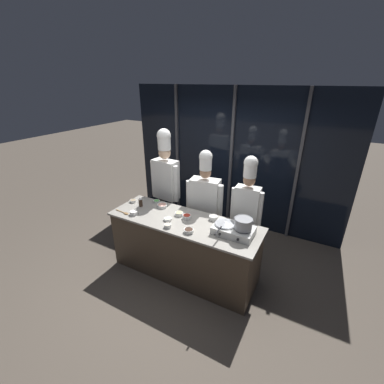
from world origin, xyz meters
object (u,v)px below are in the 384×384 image
prep_bowl_onion (213,217)px  prep_bowl_mushrooms (133,201)px  frying_pan (225,223)px  stock_pot (243,223)px  portable_stove (233,230)px  serving_spoon_solid (125,213)px  prep_bowl_ginger (179,214)px  prep_bowl_rice (134,213)px  prep_bowl_shrimp (162,205)px  prep_bowl_chicken (168,225)px  prep_bowl_chili_flakes (187,216)px  chef_line (247,204)px  squeeze_bottle_soy (141,202)px  prep_bowl_soy_glaze (189,230)px  chef_sous (205,198)px  prep_bowl_scallions (157,201)px  prep_bowl_bean_sprouts (168,219)px  chef_head (166,179)px

prep_bowl_onion → prep_bowl_mushrooms: (-1.40, -0.12, -0.01)m
frying_pan → stock_pot: bearing=1.3°
portable_stove → serving_spoon_solid: portable_stove is taller
stock_pot → prep_bowl_ginger: (-1.00, 0.08, -0.16)m
prep_bowl_rice → prep_bowl_shrimp: bearing=60.4°
frying_pan → stock_pot: 0.25m
portable_stove → prep_bowl_chicken: portable_stove is taller
frying_pan → serving_spoon_solid: (-1.51, -0.27, -0.12)m
prep_bowl_chili_flakes → chef_line: 0.93m
prep_bowl_onion → squeeze_bottle_soy: bearing=-171.7°
squeeze_bottle_soy → prep_bowl_shrimp: 0.35m
stock_pot → prep_bowl_shrimp: (-1.38, 0.18, -0.16)m
prep_bowl_onion → prep_bowl_rice: size_ratio=1.10×
prep_bowl_soy_glaze → chef_sous: chef_sous is taller
prep_bowl_chicken → prep_bowl_ginger: size_ratio=0.80×
prep_bowl_chicken → prep_bowl_scallions: prep_bowl_chicken is taller
stock_pot → prep_bowl_bean_sprouts: size_ratio=2.13×
prep_bowl_onion → prep_bowl_ginger: 0.52m
portable_stove → prep_bowl_ginger: 0.89m
squeeze_bottle_soy → prep_bowl_chili_flakes: squeeze_bottle_soy is taller
prep_bowl_chili_flakes → serving_spoon_solid: 0.96m
prep_bowl_soy_glaze → chef_head: size_ratio=0.07×
prep_bowl_chicken → prep_bowl_soy_glaze: bearing=5.4°
squeeze_bottle_soy → prep_bowl_chicken: squeeze_bottle_soy is taller
prep_bowl_rice → prep_bowl_chicken: size_ratio=1.16×
frying_pan → prep_bowl_chicken: frying_pan is taller
prep_bowl_rice → chef_line: (1.46, 0.87, 0.12)m
portable_stove → chef_line: 0.65m
prep_bowl_rice → prep_bowl_scallions: bearing=83.2°
prep_bowl_bean_sprouts → prep_bowl_soy_glaze: size_ratio=0.90×
portable_stove → chef_sous: size_ratio=0.29×
prep_bowl_mushrooms → prep_bowl_rice: bearing=-48.0°
portable_stove → prep_bowl_chili_flakes: size_ratio=4.12×
prep_bowl_mushrooms → chef_sous: chef_sous is taller
prep_bowl_soy_glaze → chef_head: 1.35m
frying_pan → chef_head: (-1.38, 0.65, 0.15)m
prep_bowl_onion → prep_bowl_ginger: (-0.50, -0.13, -0.00)m
prep_bowl_chicken → chef_line: chef_line is taller
frying_pan → prep_bowl_shrimp: size_ratio=2.93×
prep_bowl_soy_glaze → prep_bowl_onion: bearing=72.9°
squeeze_bottle_soy → prep_bowl_chicken: (0.73, -0.32, -0.05)m
prep_bowl_onion → prep_bowl_mushrooms: size_ratio=1.18×
stock_pot → prep_bowl_scallions: stock_pot is taller
prep_bowl_shrimp → prep_bowl_scallions: size_ratio=1.51×
chef_line → stock_pot: bearing=100.2°
prep_bowl_bean_sprouts → chef_head: size_ratio=0.06×
prep_bowl_ginger → chef_head: (-0.62, 0.57, 0.25)m
frying_pan → prep_bowl_scallions: frying_pan is taller
prep_bowl_ginger → chef_line: chef_line is taller
stock_pot → prep_bowl_soy_glaze: stock_pot is taller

